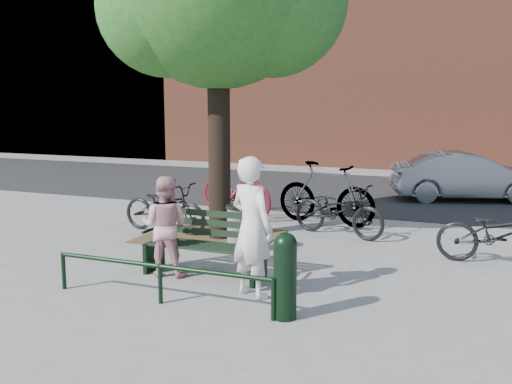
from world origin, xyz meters
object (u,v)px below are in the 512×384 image
at_px(person_left, 252,227).
at_px(person_right, 165,226).
at_px(bicycle_c, 339,210).
at_px(litter_bin, 238,228).
at_px(parked_car, 467,177).
at_px(park_bench, 207,243).
at_px(bollard, 285,273).

height_order(person_left, person_right, person_left).
height_order(person_right, bicycle_c, person_right).
height_order(person_left, litter_bin, person_left).
bearing_deg(person_left, bicycle_c, -70.32).
height_order(person_left, parked_car, person_left).
relative_size(park_bench, person_right, 1.20).
bearing_deg(bicycle_c, litter_bin, 160.96).
distance_m(person_left, bicycle_c, 3.72).
relative_size(bollard, litter_bin, 1.27).
height_order(person_left, bicycle_c, person_left).
distance_m(park_bench, person_right, 0.65).
xyz_separation_m(person_right, parked_car, (3.84, 8.28, -0.11)).
bearing_deg(litter_bin, bollard, -55.80).
height_order(person_right, bollard, person_right).
distance_m(person_right, bicycle_c, 3.75).
bearing_deg(bicycle_c, bollard, -158.04).
height_order(park_bench, parked_car, parked_car).
distance_m(park_bench, litter_bin, 1.32).
height_order(bicycle_c, parked_car, parked_car).
distance_m(person_left, bollard, 0.94).
bearing_deg(park_bench, bollard, -36.08).
bearing_deg(person_right, person_left, 156.05).
bearing_deg(park_bench, bicycle_c, 69.01).
height_order(person_right, parked_car, person_right).
bearing_deg(person_left, bollard, 161.96).
xyz_separation_m(litter_bin, parked_car, (3.36, 6.75, 0.21)).
xyz_separation_m(person_right, litter_bin, (0.47, 1.52, -0.32)).
relative_size(park_bench, parked_car, 0.47).
relative_size(person_left, bollard, 1.78).
xyz_separation_m(park_bench, litter_bin, (-0.08, 1.31, -0.07)).
xyz_separation_m(park_bench, person_left, (0.95, -0.59, 0.43)).
xyz_separation_m(person_left, bicycle_c, (0.24, 3.69, -0.42)).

